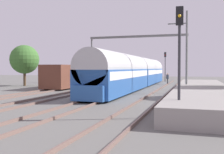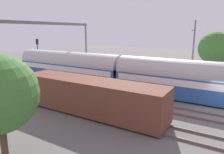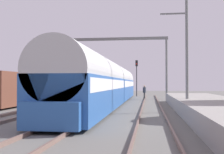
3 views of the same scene
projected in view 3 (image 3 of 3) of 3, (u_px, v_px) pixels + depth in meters
ground at (48, 117)px, 16.58m from camera, size 120.00×120.00×0.00m
track_west at (15, 116)px, 16.83m from camera, size 1.51×60.00×0.16m
track_east at (82, 117)px, 16.33m from camera, size 1.51×60.00×0.16m
track_far_east at (153, 118)px, 15.82m from camera, size 1.52×60.00×0.16m
platform at (216, 108)px, 17.33m from camera, size 4.40×28.00×0.90m
passenger_train at (109, 83)px, 27.31m from camera, size 2.93×32.85×3.82m
freight_car at (23, 89)px, 26.90m from camera, size 2.80×13.00×2.70m
person_crossing at (144, 91)px, 34.29m from camera, size 0.37×0.46×1.73m
railway_signal_far at (137, 73)px, 43.53m from camera, size 0.36×0.30×5.44m
catenary_gantry at (104, 53)px, 37.32m from camera, size 16.30×0.28×7.86m
catenary_pole_east_mid at (186, 52)px, 19.86m from camera, size 1.90×0.20×8.00m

